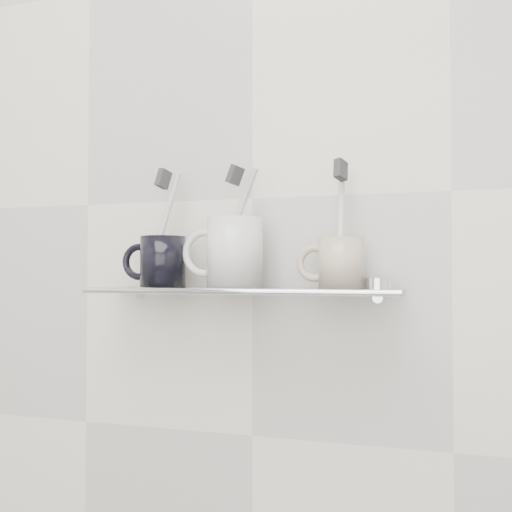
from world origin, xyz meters
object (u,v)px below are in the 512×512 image
at_px(mug_left, 163,262).
at_px(mug_right, 341,263).
at_px(shelf_glass, 241,290).
at_px(mug_center, 235,253).

relative_size(mug_left, mug_right, 1.09).
xyz_separation_m(shelf_glass, mug_center, (-0.01, 0.00, 0.06)).
bearing_deg(mug_left, shelf_glass, 9.51).
height_order(mug_left, mug_center, mug_center).
relative_size(mug_center, mug_right, 1.45).
bearing_deg(mug_right, mug_center, -175.15).
xyz_separation_m(mug_center, mug_right, (0.17, 0.00, -0.02)).
bearing_deg(mug_center, shelf_glass, -2.79).
bearing_deg(mug_center, mug_left, -160.15).
bearing_deg(shelf_glass, mug_right, 1.81).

